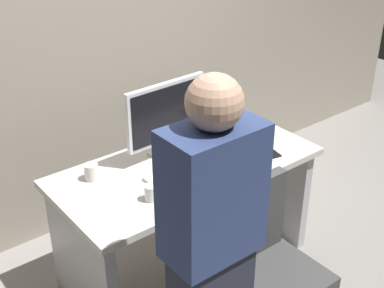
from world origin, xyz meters
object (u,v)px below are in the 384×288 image
Objects in this scene: keyboard at (181,171)px; cup_by_monitor at (91,172)px; cup_near_keyboard at (151,193)px; desk at (187,197)px; office_chair at (268,277)px; person_at_desk at (211,252)px; book_stack at (227,131)px; monitor at (167,115)px; mouse at (218,154)px; cell_phone at (270,152)px.

keyboard is 4.60× the size of cup_by_monitor.
cup_by_monitor reaches higher than cup_near_keyboard.
desk is 1.64× the size of office_chair.
office_chair is at bearing -58.07° from cup_near_keyboard.
person_at_desk is 18.99× the size of cup_near_keyboard.
desk is at bearing 87.19° from office_chair.
keyboard is at bearing -162.79° from book_stack.
cup_by_monitor is at bearing 150.27° from keyboard.
monitor is 2.36× the size of book_stack.
keyboard is at bearing -178.59° from mouse.
cup_near_keyboard is 0.92× the size of cup_by_monitor.
office_chair is at bearing -123.23° from cell_phone.
person_at_desk reaches higher than desk.
monitor is 0.33m from keyboard.
cup_by_monitor is at bearing 176.67° from monitor.
office_chair is at bearing -109.34° from mouse.
desk is 16.55× the size of cup_by_monitor.
person_at_desk is 0.98m from mouse.
keyboard reaches higher than desk.
office_chair is at bearing -90.92° from monitor.
person_at_desk is 17.54× the size of cup_by_monitor.
book_stack reaches higher than cell_phone.
desk is 2.86× the size of monitor.
cup_near_keyboard is at bearing -135.87° from monitor.
person_at_desk is 3.03× the size of monitor.
cup_near_keyboard is at bearing 81.29° from person_at_desk.
desk is 17.91× the size of cup_near_keyboard.
office_chair is 0.57× the size of person_at_desk.
keyboard is (-0.05, 0.66, 0.34)m from office_chair.
mouse is at bearing 70.66° from office_chair.
desk is 0.61m from cup_by_monitor.
office_chair is 1.09m from cup_by_monitor.
cup_by_monitor reaches higher than cell_phone.
person_at_desk reaches higher than cup_by_monitor.
office_chair is 0.59m from person_at_desk.
cup_near_keyboard is at bearing -156.48° from keyboard.
desk is at bearing 58.98° from person_at_desk.
monitor is 0.46m from book_stack.
office_chair is 10.06× the size of cup_by_monitor.
book_stack is at bearing 62.35° from office_chair.
desk is at bearing -20.08° from cup_by_monitor.
cup_by_monitor reaches higher than keyboard.
mouse is (0.20, -0.05, 0.25)m from desk.
monitor is at bearing 136.73° from mouse.
mouse is 0.69× the size of cell_phone.
office_chair is at bearing -92.81° from desk.
person_at_desk is at bearing -173.71° from office_chair.
office_chair is 0.79m from mouse.
cup_by_monitor is at bearing 169.82° from cell_phone.
mouse is at bearing -143.48° from book_stack.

